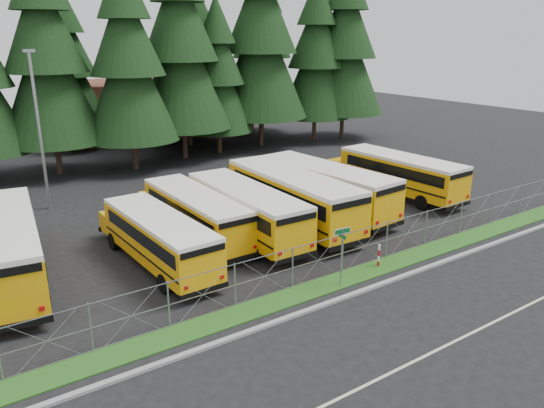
{
  "coord_description": "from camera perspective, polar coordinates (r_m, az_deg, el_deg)",
  "views": [
    {
      "loc": [
        -17.1,
        -18.42,
        11.08
      ],
      "look_at": [
        -1.68,
        4.0,
        2.27
      ],
      "focal_mm": 35.0,
      "sensor_mm": 36.0,
      "label": 1
    }
  ],
  "objects": [
    {
      "name": "ground",
      "position": [
        27.47,
        7.68,
        -6.03
      ],
      "size": [
        120.0,
        120.0,
        0.0
      ],
      "primitive_type": "plane",
      "color": "black",
      "rests_on": "ground"
    },
    {
      "name": "curb",
      "position": [
        25.46,
        12.38,
        -8.16
      ],
      "size": [
        50.0,
        0.25,
        0.12
      ],
      "primitive_type": "cube",
      "color": "gray",
      "rests_on": "ground"
    },
    {
      "name": "grass_verge",
      "position": [
        26.34,
        10.16,
        -7.17
      ],
      "size": [
        50.0,
        1.4,
        0.06
      ],
      "primitive_type": "cube",
      "color": "#1C4F16",
      "rests_on": "ground"
    },
    {
      "name": "road_lane_line",
      "position": [
        22.88,
        21.48,
        -12.39
      ],
      "size": [
        50.0,
        0.12,
        0.01
      ],
      "primitive_type": "cube",
      "color": "beige",
      "rests_on": "ground"
    },
    {
      "name": "chainlink_fence",
      "position": [
        26.41,
        9.22,
        -4.75
      ],
      "size": [
        44.0,
        0.1,
        2.0
      ],
      "primitive_type": null,
      "color": "gray",
      "rests_on": "ground"
    },
    {
      "name": "brick_building",
      "position": [
        63.34,
        -13.04,
        10.15
      ],
      "size": [
        22.0,
        10.0,
        6.0
      ],
      "primitive_type": "cube",
      "color": "brown",
      "rests_on": "ground"
    },
    {
      "name": "bus_0",
      "position": [
        27.29,
        -26.75,
        -4.4
      ],
      "size": [
        4.48,
        12.52,
        3.21
      ],
      "primitive_type": null,
      "rotation": [
        0.0,
        0.0,
        -0.13
      ],
      "color": "#DAA606",
      "rests_on": "ground"
    },
    {
      "name": "bus_2",
      "position": [
        26.79,
        -12.27,
        -3.81
      ],
      "size": [
        2.74,
        10.29,
        2.68
      ],
      "primitive_type": null,
      "rotation": [
        0.0,
        0.0,
        0.03
      ],
      "color": "#DAA606",
      "rests_on": "ground"
    },
    {
      "name": "bus_3",
      "position": [
        29.81,
        -8.4,
        -1.25
      ],
      "size": [
        2.52,
        10.52,
        2.76
      ],
      "primitive_type": null,
      "rotation": [
        0.0,
        0.0,
        0.0
      ],
      "color": "#DAA606",
      "rests_on": "ground"
    },
    {
      "name": "bus_4",
      "position": [
        29.88,
        -3.14,
        -0.84
      ],
      "size": [
        2.94,
        11.31,
        2.95
      ],
      "primitive_type": null,
      "rotation": [
        0.0,
        0.0,
        -0.03
      ],
      "color": "#DAA606",
      "rests_on": "ground"
    },
    {
      "name": "bus_5",
      "position": [
        31.72,
        1.76,
        0.58
      ],
      "size": [
        3.27,
        12.43,
        3.24
      ],
      "primitive_type": null,
      "rotation": [
        0.0,
        0.0,
        -0.03
      ],
      "color": "#DAA606",
      "rests_on": "ground"
    },
    {
      "name": "bus_6",
      "position": [
        33.96,
        5.3,
        1.6
      ],
      "size": [
        3.79,
        12.16,
        3.14
      ],
      "primitive_type": null,
      "rotation": [
        0.0,
        0.0,
        0.08
      ],
      "color": "#DAA606",
      "rests_on": "ground"
    },
    {
      "name": "bus_east",
      "position": [
        38.54,
        13.23,
        3.01
      ],
      "size": [
        3.14,
        11.29,
        2.93
      ],
      "primitive_type": null,
      "rotation": [
        0.0,
        0.0,
        0.04
      ],
      "color": "#DAA606",
      "rests_on": "ground"
    },
    {
      "name": "street_sign",
      "position": [
        24.01,
        7.52,
        -4.36
      ],
      "size": [
        0.84,
        0.55,
        2.81
      ],
      "color": "gray",
      "rests_on": "ground"
    },
    {
      "name": "striped_bollard",
      "position": [
        26.79,
        11.41,
        -5.46
      ],
      "size": [
        0.11,
        0.11,
        1.2
      ],
      "primitive_type": "cylinder",
      "color": "#B20C0C",
      "rests_on": "ground"
    },
    {
      "name": "light_standard",
      "position": [
        36.78,
        -23.8,
        7.71
      ],
      "size": [
        0.7,
        0.35,
        10.14
      ],
      "color": "gray",
      "rests_on": "ground"
    },
    {
      "name": "conifer_3",
      "position": [
        45.86,
        -23.12,
        13.98
      ],
      "size": [
        8.15,
        8.15,
        18.03
      ],
      "primitive_type": null,
      "color": "black",
      "rests_on": "ground"
    },
    {
      "name": "conifer_4",
      "position": [
        45.63,
        -15.24,
        14.23
      ],
      "size": [
        7.79,
        7.79,
        17.23
      ],
      "primitive_type": null,
      "color": "black",
      "rests_on": "ground"
    },
    {
      "name": "conifer_5",
      "position": [
        48.89,
        -9.86,
        16.01
      ],
      "size": [
        8.73,
        8.73,
        19.3
      ],
      "primitive_type": null,
      "color": "black",
      "rests_on": "ground"
    },
    {
      "name": "conifer_6",
      "position": [
        50.83,
        -5.88,
        13.5
      ],
      "size": [
        6.54,
        6.54,
        14.45
      ],
      "primitive_type": null,
      "color": "black",
      "rests_on": "ground"
    },
    {
      "name": "conifer_7",
      "position": [
        53.78,
        -1.24,
        16.96
      ],
      "size": [
        9.19,
        9.19,
        20.33
      ],
      "primitive_type": null,
      "color": "black",
      "rests_on": "ground"
    },
    {
      "name": "conifer_8",
      "position": [
        57.27,
        4.73,
        15.21
      ],
      "size": [
        7.61,
        7.61,
        16.83
      ],
      "primitive_type": null,
      "color": "black",
      "rests_on": "ground"
    },
    {
      "name": "conifer_9",
      "position": [
        58.64,
        7.85,
        16.19
      ],
      "size": [
        8.55,
        8.55,
        18.91
      ],
      "primitive_type": null,
      "color": "black",
      "rests_on": "ground"
    },
    {
      "name": "conifer_11",
      "position": [
        55.81,
        -21.13,
        13.48
      ],
      "size": [
        7.11,
        7.11,
        15.73
      ],
      "primitive_type": null,
      "color": "black",
      "rests_on": "ground"
    },
    {
      "name": "conifer_12",
      "position": [
        54.88,
        -9.31,
        17.31
      ],
      "size": [
        9.67,
        9.67,
        21.39
      ],
      "primitive_type": null,
      "color": "black",
      "rests_on": "ground"
    },
    {
      "name": "conifer_13",
      "position": [
        61.08,
        -1.11,
        16.3
      ],
      "size": [
        8.45,
        8.45,
        18.68
      ],
      "primitive_type": null,
      "color": "black",
      "rests_on": "ground"
    }
  ]
}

